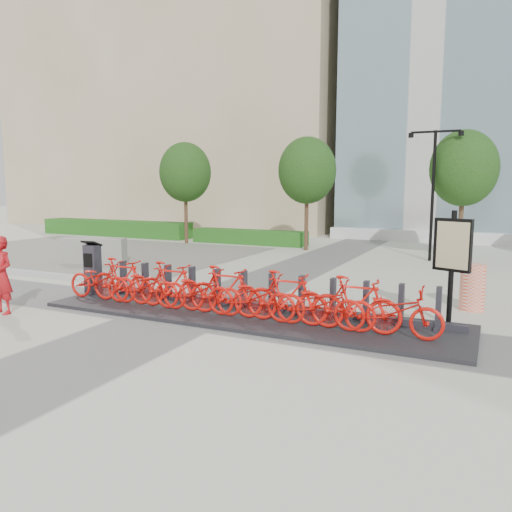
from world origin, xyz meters
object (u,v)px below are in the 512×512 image
at_px(construction_barrel, 473,287).
at_px(jersey_barrier, 93,251).
at_px(map_sign, 452,250).
at_px(worker_red, 1,275).
at_px(bike_0, 99,280).
at_px(kiosk, 93,268).

xyz_separation_m(construction_barrel, jersey_barrier, (-13.28, 1.64, -0.07)).
distance_m(jersey_barrier, map_sign, 13.36).
xyz_separation_m(worker_red, construction_barrel, (9.66, 5.00, -0.35)).
distance_m(bike_0, jersey_barrier, 6.83).
relative_size(jersey_barrier, map_sign, 1.02).
relative_size(worker_red, construction_barrel, 1.64).
height_order(bike_0, kiosk, kiosk).
bearing_deg(kiosk, worker_red, -107.31).
height_order(kiosk, jersey_barrier, kiosk).
height_order(bike_0, jersey_barrier, bike_0).
bearing_deg(jersey_barrier, kiosk, -67.84).
bearing_deg(construction_barrel, jersey_barrier, 172.96).
bearing_deg(map_sign, kiosk, -151.60).
distance_m(bike_0, worker_red, 2.20).
bearing_deg(bike_0, worker_red, 146.06).
distance_m(kiosk, jersey_barrier, 5.97).
distance_m(worker_red, map_sign, 9.91).
xyz_separation_m(bike_0, kiosk, (-0.71, 0.53, 0.18)).
height_order(bike_0, construction_barrel, construction_barrel).
height_order(bike_0, map_sign, map_sign).
relative_size(kiosk, worker_red, 0.79).
bearing_deg(jersey_barrier, worker_red, -83.00).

